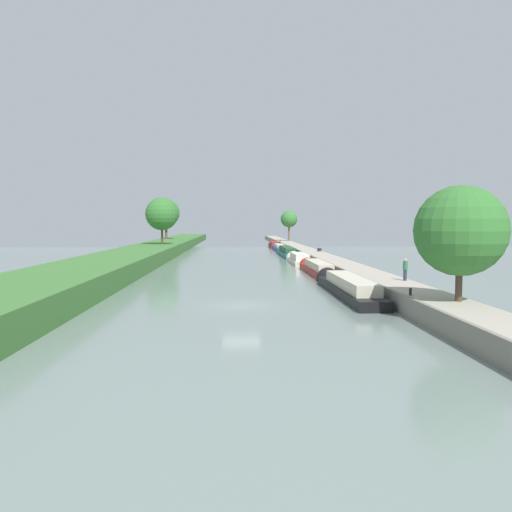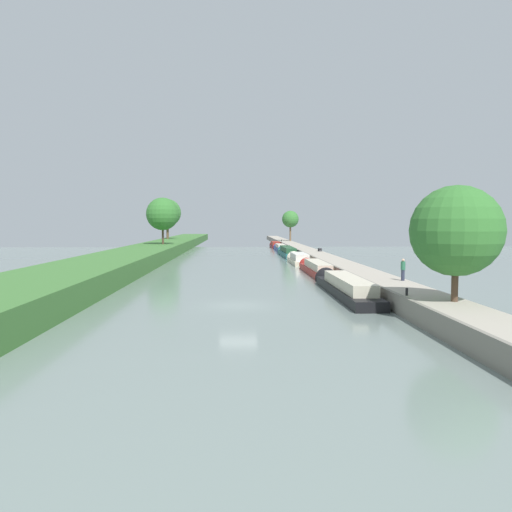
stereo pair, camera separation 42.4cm
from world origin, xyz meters
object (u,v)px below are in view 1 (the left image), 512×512
object	(u,v)px
narrowboat_black	(346,286)
narrowboat_cream	(298,259)
person_walking	(405,269)
narrowboat_red	(316,268)
mooring_bollard_near	(410,292)
narrowboat_blue	(279,248)
narrowboat_maroon	(274,245)
park_bench	(319,249)
narrowboat_teal	(286,252)
mooring_bollard_far	(280,241)

from	to	relation	value
narrowboat_black	narrowboat_cream	xyz separation A→B (m)	(0.07, 29.70, -0.06)
person_walking	narrowboat_black	bearing A→B (deg)	165.76
narrowboat_red	mooring_bollard_near	bearing A→B (deg)	-86.08
narrowboat_black	narrowboat_cream	size ratio (longest dim) A/B	1.45
narrowboat_blue	narrowboat_maroon	bearing A→B (deg)	90.71
narrowboat_blue	narrowboat_maroon	size ratio (longest dim) A/B	1.16
narrowboat_cream	narrowboat_maroon	xyz separation A→B (m)	(0.04, 42.63, -0.02)
park_bench	mooring_bollard_near	bearing A→B (deg)	-93.00
narrowboat_cream	narrowboat_red	bearing A→B (deg)	-89.23
narrowboat_teal	narrowboat_blue	bearing A→B (deg)	89.20
narrowboat_maroon	mooring_bollard_far	size ratio (longest dim) A/B	23.03
narrowboat_blue	mooring_bollard_near	xyz separation A→B (m)	(1.67, -69.48, 0.87)
mooring_bollard_far	narrowboat_cream	bearing A→B (deg)	-92.26
narrowboat_cream	mooring_bollard_near	distance (m)	38.37
mooring_bollard_near	park_bench	xyz separation A→B (m)	(2.40, 45.81, 0.12)
narrowboat_black	narrowboat_blue	xyz separation A→B (m)	(0.25, 60.87, -0.09)
narrowboat_blue	narrowboat_red	bearing A→B (deg)	-89.99
narrowboat_red	park_bench	distance (m)	22.00
narrowboat_cream	person_walking	xyz separation A→B (m)	(4.15, -30.77, 1.49)
narrowboat_blue	narrowboat_maroon	xyz separation A→B (m)	(-0.14, 11.47, 0.02)
narrowboat_black	narrowboat_teal	xyz separation A→B (m)	(0.02, 44.43, 0.04)
narrowboat_teal	narrowboat_cream	bearing A→B (deg)	-89.81
mooring_bollard_near	mooring_bollard_far	xyz separation A→B (m)	(0.00, 85.08, 0.00)
narrowboat_maroon	mooring_bollard_far	distance (m)	4.59
mooring_bollard_near	narrowboat_red	bearing A→B (deg)	93.92
narrowboat_cream	narrowboat_blue	world-z (taller)	narrowboat_cream
narrowboat_cream	narrowboat_blue	distance (m)	31.16
narrowboat_black	mooring_bollard_far	size ratio (longest dim) A/B	35.80
narrowboat_blue	mooring_bollard_near	size ratio (longest dim) A/B	26.74
mooring_bollard_far	narrowboat_red	bearing A→B (deg)	-91.56
narrowboat_cream	person_walking	world-z (taller)	person_walking
narrowboat_teal	narrowboat_blue	size ratio (longest dim) A/B	1.41
narrowboat_teal	mooring_bollard_near	world-z (taller)	mooring_bollard_near
narrowboat_black	person_walking	size ratio (longest dim) A/B	9.70
person_walking	park_bench	xyz separation A→B (m)	(0.10, 38.27, -0.53)
person_walking	narrowboat_cream	bearing A→B (deg)	97.68
narrowboat_red	narrowboat_cream	xyz separation A→B (m)	(-0.19, 14.11, -0.02)
mooring_bollard_near	narrowboat_teal	bearing A→B (deg)	92.05
narrowboat_maroon	person_walking	xyz separation A→B (m)	(4.11, -73.41, 1.51)
narrowboat_black	narrowboat_blue	world-z (taller)	narrowboat_black
narrowboat_red	narrowboat_blue	bearing A→B (deg)	90.01
narrowboat_red	person_walking	distance (m)	17.19
mooring_bollard_near	mooring_bollard_far	distance (m)	85.08
mooring_bollard_far	park_bench	world-z (taller)	park_bench
narrowboat_blue	person_walking	bearing A→B (deg)	-86.33
narrowboat_cream	park_bench	world-z (taller)	park_bench
person_walking	mooring_bollard_near	world-z (taller)	person_walking
person_walking	mooring_bollard_near	distance (m)	7.91
narrowboat_cream	person_walking	size ratio (longest dim) A/B	6.69
narrowboat_red	mooring_bollard_far	distance (m)	60.90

